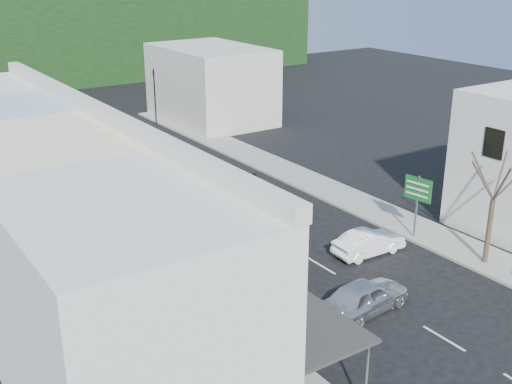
{
  "coord_description": "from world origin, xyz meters",
  "views": [
    {
      "loc": [
        -19.25,
        -22.62,
        14.95
      ],
      "look_at": [
        0.0,
        6.0,
        2.2
      ],
      "focal_mm": 45.0,
      "sensor_mm": 36.0,
      "label": 1
    }
  ],
  "objects_px": {
    "pedestrian_left": "(154,256)",
    "traffic_signal": "(155,97)",
    "car_silver": "(365,298)",
    "direction_sign": "(416,208)",
    "car_red": "(242,275)",
    "bus": "(193,186)",
    "car_white": "(369,242)",
    "street_tree": "(493,200)"
  },
  "relations": [
    {
      "from": "pedestrian_left",
      "to": "street_tree",
      "type": "height_order",
      "value": "street_tree"
    },
    {
      "from": "car_white",
      "to": "car_red",
      "type": "xyz_separation_m",
      "value": [
        -7.62,
        0.56,
        0.0
      ]
    },
    {
      "from": "car_red",
      "to": "street_tree",
      "type": "xyz_separation_m",
      "value": [
        11.74,
        -4.81,
        2.85
      ]
    },
    {
      "from": "bus",
      "to": "car_white",
      "type": "height_order",
      "value": "bus"
    },
    {
      "from": "car_silver",
      "to": "direction_sign",
      "type": "bearing_deg",
      "value": -66.55
    },
    {
      "from": "traffic_signal",
      "to": "car_red",
      "type": "bearing_deg",
      "value": 89.96
    },
    {
      "from": "car_silver",
      "to": "car_red",
      "type": "height_order",
      "value": "same"
    },
    {
      "from": "pedestrian_left",
      "to": "traffic_signal",
      "type": "height_order",
      "value": "traffic_signal"
    },
    {
      "from": "traffic_signal",
      "to": "street_tree",
      "type": "bearing_deg",
      "value": 110.52
    },
    {
      "from": "car_red",
      "to": "traffic_signal",
      "type": "relative_size",
      "value": 0.88
    },
    {
      "from": "car_red",
      "to": "traffic_signal",
      "type": "bearing_deg",
      "value": -14.62
    },
    {
      "from": "pedestrian_left",
      "to": "direction_sign",
      "type": "xyz_separation_m",
      "value": [
        13.9,
        -4.26,
        0.87
      ]
    },
    {
      "from": "direction_sign",
      "to": "street_tree",
      "type": "bearing_deg",
      "value": -89.82
    },
    {
      "from": "car_white",
      "to": "street_tree",
      "type": "bearing_deg",
      "value": -133.87
    },
    {
      "from": "car_silver",
      "to": "car_white",
      "type": "relative_size",
      "value": 1.0
    },
    {
      "from": "car_white",
      "to": "street_tree",
      "type": "distance_m",
      "value": 6.57
    },
    {
      "from": "direction_sign",
      "to": "pedestrian_left",
      "type": "bearing_deg",
      "value": 153.88
    },
    {
      "from": "car_silver",
      "to": "pedestrian_left",
      "type": "distance_m",
      "value": 10.53
    },
    {
      "from": "pedestrian_left",
      "to": "traffic_signal",
      "type": "xyz_separation_m",
      "value": [
        13.3,
        27.54,
        1.61
      ]
    },
    {
      "from": "pedestrian_left",
      "to": "direction_sign",
      "type": "bearing_deg",
      "value": -83.88
    },
    {
      "from": "bus",
      "to": "car_white",
      "type": "distance_m",
      "value": 11.84
    },
    {
      "from": "bus",
      "to": "direction_sign",
      "type": "xyz_separation_m",
      "value": [
        8.06,
        -10.89,
        0.32
      ]
    },
    {
      "from": "bus",
      "to": "car_red",
      "type": "distance_m",
      "value": 10.77
    },
    {
      "from": "car_red",
      "to": "traffic_signal",
      "type": "height_order",
      "value": "traffic_signal"
    },
    {
      "from": "bus",
      "to": "direction_sign",
      "type": "bearing_deg",
      "value": -56.17
    },
    {
      "from": "car_red",
      "to": "direction_sign",
      "type": "distance_m",
      "value": 11.13
    },
    {
      "from": "direction_sign",
      "to": "street_tree",
      "type": "relative_size",
      "value": 0.53
    },
    {
      "from": "bus",
      "to": "street_tree",
      "type": "relative_size",
      "value": 1.63
    },
    {
      "from": "car_white",
      "to": "pedestrian_left",
      "type": "bearing_deg",
      "value": 69.93
    },
    {
      "from": "traffic_signal",
      "to": "pedestrian_left",
      "type": "bearing_deg",
      "value": 82.7
    },
    {
      "from": "car_red",
      "to": "traffic_signal",
      "type": "xyz_separation_m",
      "value": [
        10.45,
        31.22,
        1.91
      ]
    },
    {
      "from": "bus",
      "to": "car_white",
      "type": "bearing_deg",
      "value": -69.63
    },
    {
      "from": "direction_sign",
      "to": "bus",
      "type": "bearing_deg",
      "value": 117.43
    },
    {
      "from": "bus",
      "to": "street_tree",
      "type": "distance_m",
      "value": 17.58
    },
    {
      "from": "pedestrian_left",
      "to": "traffic_signal",
      "type": "distance_m",
      "value": 30.62
    },
    {
      "from": "car_red",
      "to": "street_tree",
      "type": "relative_size",
      "value": 0.65
    },
    {
      "from": "car_white",
      "to": "street_tree",
      "type": "xyz_separation_m",
      "value": [
        4.12,
        -4.25,
        2.85
      ]
    },
    {
      "from": "pedestrian_left",
      "to": "traffic_signal",
      "type": "relative_size",
      "value": 0.33
    },
    {
      "from": "pedestrian_left",
      "to": "direction_sign",
      "type": "relative_size",
      "value": 0.45
    },
    {
      "from": "car_red",
      "to": "direction_sign",
      "type": "relative_size",
      "value": 1.23
    },
    {
      "from": "direction_sign",
      "to": "traffic_signal",
      "type": "relative_size",
      "value": 0.72
    },
    {
      "from": "car_red",
      "to": "pedestrian_left",
      "type": "bearing_deg",
      "value": 41.57
    }
  ]
}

